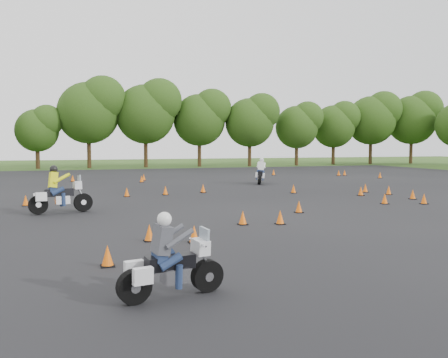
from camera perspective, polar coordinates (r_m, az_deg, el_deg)
name	(u,v)px	position (r m, az deg, el deg)	size (l,w,h in m)	color
ground	(260,221)	(17.48, 4.14, -4.82)	(140.00, 140.00, 0.00)	#2D5119
asphalt_pad	(210,202)	(23.08, -1.56, -2.62)	(62.00, 62.00, 0.00)	black
treeline	(159,126)	(52.11, -7.49, 6.08)	(86.57, 32.28, 10.51)	#274413
traffic_cones	(213,196)	(23.40, -1.26, -1.98)	(36.77, 33.09, 0.45)	#F8630A
rider_grey	(171,255)	(8.82, -6.03, -8.58)	(1.99, 0.61, 1.53)	#43454C
rider_yellow	(61,189)	(20.22, -18.13, -1.14)	(2.40, 0.74, 1.86)	yellow
rider_white	(259,171)	(33.40, 4.07, 0.94)	(2.26, 0.69, 1.74)	white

